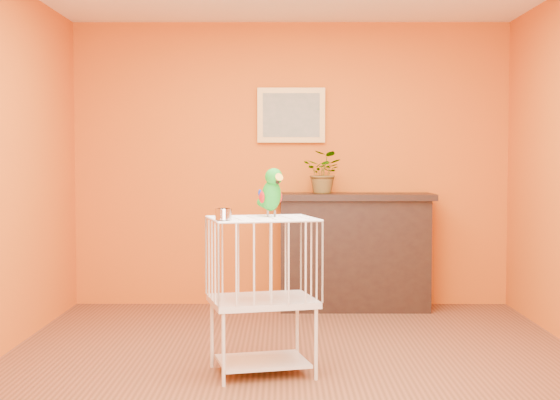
{
  "coord_description": "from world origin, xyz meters",
  "views": [
    {
      "loc": [
        -0.08,
        -4.94,
        1.35
      ],
      "look_at": [
        -0.1,
        -0.01,
        1.09
      ],
      "focal_mm": 50.0,
      "sensor_mm": 36.0,
      "label": 1
    }
  ],
  "objects": [
    {
      "name": "console_cabinet",
      "position": [
        0.56,
        2.01,
        0.52
      ],
      "size": [
        1.4,
        0.5,
        1.04
      ],
      "color": "black",
      "rests_on": "ground"
    },
    {
      "name": "parrot",
      "position": [
        -0.15,
        -0.02,
        1.14
      ],
      "size": [
        0.19,
        0.27,
        0.31
      ],
      "rotation": [
        0.0,
        0.0,
        0.48
      ],
      "color": "#59544C",
      "rests_on": "birdcage"
    },
    {
      "name": "room_shell",
      "position": [
        0.0,
        0.0,
        1.58
      ],
      "size": [
        4.5,
        4.5,
        4.5
      ],
      "color": "#C55212",
      "rests_on": "ground"
    },
    {
      "name": "feed_cup",
      "position": [
        -0.43,
        -0.32,
        1.02
      ],
      "size": [
        0.1,
        0.1,
        0.07
      ],
      "primitive_type": "cylinder",
      "color": "silver",
      "rests_on": "birdcage"
    },
    {
      "name": "framed_picture",
      "position": [
        0.0,
        2.22,
        1.75
      ],
      "size": [
        0.62,
        0.04,
        0.5
      ],
      "color": "#AC7B3D",
      "rests_on": "room_shell"
    },
    {
      "name": "potted_plant",
      "position": [
        0.29,
        2.07,
        1.19
      ],
      "size": [
        0.47,
        0.49,
        0.3
      ],
      "primitive_type": "imported",
      "rotation": [
        0.0,
        0.0,
        -0.43
      ],
      "color": "#26722D",
      "rests_on": "console_cabinet"
    },
    {
      "name": "birdcage",
      "position": [
        -0.21,
        -0.11,
        0.51
      ],
      "size": [
        0.73,
        0.63,
        0.98
      ],
      "rotation": [
        0.0,
        0.0,
        0.25
      ],
      "color": "silver",
      "rests_on": "ground"
    },
    {
      "name": "ground",
      "position": [
        0.0,
        0.0,
        0.0
      ],
      "size": [
        4.5,
        4.5,
        0.0
      ],
      "primitive_type": "plane",
      "color": "brown",
      "rests_on": "ground"
    }
  ]
}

